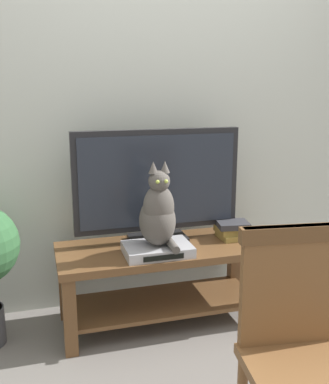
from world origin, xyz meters
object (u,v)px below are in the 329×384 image
tv_stand (162,270)px  book_stack (233,230)px  wooden_chair (310,342)px  tv (158,184)px  cat (158,214)px  media_box (158,249)px

tv_stand → book_stack: (0.46, 0.02, 0.20)m
tv_stand → book_stack: book_stack is taller
wooden_chair → book_stack: 1.25m
tv → tv_stand: bearing=-90.0°
tv_stand → tv: bearing=90.0°
cat → book_stack: cat is taller
tv_stand → wooden_chair: bearing=-80.3°
tv_stand → media_box: media_box is taller
tv_stand → media_box: 0.22m
media_box → tv: bearing=74.4°
tv_stand → tv: tv is taller
tv → cat: tv is taller
tv → cat: bearing=-104.5°
media_box → cat: size_ratio=0.78×
tv → book_stack: (0.46, -0.07, -0.30)m
cat → wooden_chair: size_ratio=0.52×
wooden_chair → book_stack: size_ratio=4.38×
tv_stand → cat: bearing=-114.8°
tv_stand → tv: size_ratio=1.23×
tv → book_stack: size_ratio=4.72×
media_box → book_stack: bearing=14.8°
media_box → wooden_chair: bearing=-76.3°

